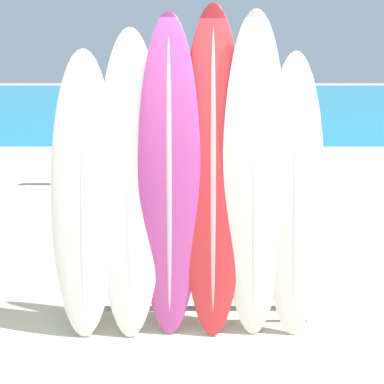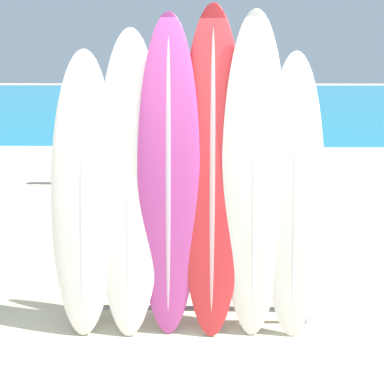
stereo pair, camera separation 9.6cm
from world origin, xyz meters
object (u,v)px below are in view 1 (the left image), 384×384
person_near_water (133,149)px  person_mid_beach (77,140)px  surfboard_rack (192,268)px  surfboard_slot_5 (296,195)px  surfboard_slot_0 (85,194)px  surfboard_slot_3 (214,171)px  surfboard_slot_2 (171,177)px  surfboard_slot_1 (131,183)px  surfboard_slot_4 (256,175)px

person_near_water → person_mid_beach: 1.57m
surfboard_rack → person_near_water: size_ratio=1.29×
surfboard_slot_5 → surfboard_slot_0: bearing=179.9°
surfboard_slot_0 → surfboard_slot_3: (1.04, 0.05, 0.18)m
surfboard_rack → surfboard_slot_2: size_ratio=0.79×
surfboard_slot_1 → person_near_water: size_ratio=1.56×
surfboard_slot_3 → person_near_water: bearing=107.2°
surfboard_slot_4 → person_mid_beach: (-2.68, 4.86, -0.45)m
surfboard_slot_4 → surfboard_slot_1: bearing=179.2°
surfboard_slot_3 → surfboard_slot_5: surfboard_slot_3 is taller
surfboard_rack → person_near_water: (-0.99, 3.86, 0.36)m
surfboard_slot_0 → person_mid_beach: (-1.31, 4.88, -0.30)m
surfboard_rack → surfboard_slot_1: surfboard_slot_1 is taller
surfboard_slot_1 → person_near_water: (-0.50, 3.82, -0.37)m
surfboard_slot_5 → person_near_water: 4.27m
surfboard_slot_5 → person_mid_beach: 5.74m
surfboard_slot_5 → surfboard_slot_3: bearing=175.7°
person_mid_beach → surfboard_slot_0: bearing=-57.9°
surfboard_slot_1 → surfboard_slot_3: bearing=1.4°
surfboard_slot_2 → person_mid_beach: 5.28m
surfboard_slot_0 → surfboard_slot_4: size_ratio=0.88×
surfboard_rack → surfboard_slot_5: 1.05m
surfboard_slot_2 → person_mid_beach: size_ratio=1.66×
surfboard_slot_2 → surfboard_slot_0: bearing=-178.6°
surfboard_rack → surfboard_slot_4: bearing=4.0°
surfboard_slot_0 → surfboard_slot_1: 0.38m
surfboard_slot_0 → person_mid_beach: size_ratio=1.48×
person_near_water → person_mid_beach: (-1.18, 1.03, -0.01)m
surfboard_slot_2 → person_near_water: size_ratio=1.63×
surfboard_slot_4 → surfboard_slot_5: (0.32, -0.02, -0.16)m
surfboard_rack → surfboard_slot_3: size_ratio=0.77×
surfboard_slot_0 → surfboard_slot_5: bearing=-0.1°
surfboard_slot_3 → person_near_water: (-1.17, 3.80, -0.46)m
surfboard_slot_3 → surfboard_slot_5: bearing=-4.3°
surfboard_slot_1 → surfboard_slot_4: (1.00, -0.01, 0.07)m
surfboard_slot_0 → surfboard_slot_1: surfboard_slot_1 is taller
surfboard_rack → surfboard_slot_1: bearing=174.2°
person_near_water → surfboard_slot_2: bearing=-17.6°
surfboard_slot_0 → surfboard_slot_5: (1.70, -0.00, -0.01)m
surfboard_rack → surfboard_slot_2: bearing=168.6°
surfboard_slot_3 → surfboard_slot_4: size_ratio=1.02×
surfboard_rack → surfboard_slot_4: (0.51, 0.04, 0.79)m
surfboard_rack → surfboard_slot_0: surfboard_slot_0 is taller
surfboard_slot_5 → surfboard_slot_1: bearing=178.5°
surfboard_slot_4 → person_mid_beach: surfboard_slot_4 is taller
surfboard_rack → surfboard_slot_0: (-0.86, 0.02, 0.64)m
surfboard_slot_1 → surfboard_slot_5: 1.33m
surfboard_slot_4 → surfboard_slot_2: bearing=-179.8°
surfboard_slot_5 → person_near_water: size_ratio=1.44×
surfboard_slot_3 → person_mid_beach: (-2.35, 4.83, -0.48)m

